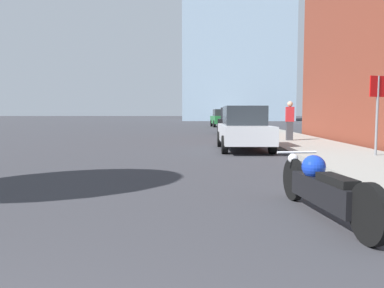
{
  "coord_description": "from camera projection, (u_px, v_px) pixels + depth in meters",
  "views": [
    {
      "loc": [
        1.45,
        -0.59,
        1.36
      ],
      "look_at": [
        1.19,
        6.25,
        0.8
      ],
      "focal_mm": 35.0,
      "sensor_mm": 36.0,
      "label": 1
    }
  ],
  "objects": [
    {
      "name": "parked_car_green",
      "position": [
        222.0,
        118.0,
        38.3
      ],
      "size": [
        2.3,
        4.23,
        1.8
      ],
      "rotation": [
        0.0,
        0.0,
        0.1
      ],
      "color": "#1E6B33",
      "rests_on": "ground_plane"
    },
    {
      "name": "sidewalk",
      "position": [
        245.0,
        125.0,
        40.37
      ],
      "size": [
        2.99,
        240.0,
        0.15
      ],
      "color": "gray",
      "rests_on": "ground_plane"
    },
    {
      "name": "pedestrian",
      "position": [
        290.0,
        120.0,
        16.93
      ],
      "size": [
        0.36,
        0.25,
        1.76
      ],
      "color": "#38383D",
      "rests_on": "sidewalk"
    },
    {
      "name": "parked_car_black",
      "position": [
        232.0,
        121.0,
        25.75
      ],
      "size": [
        2.13,
        4.13,
        1.76
      ],
      "rotation": [
        0.0,
        0.0,
        -0.1
      ],
      "color": "black",
      "rests_on": "ground_plane"
    },
    {
      "name": "stop_sign",
      "position": [
        378.0,
        101.0,
        10.8
      ],
      "size": [
        0.57,
        0.26,
        2.29
      ],
      "color": "slate",
      "rests_on": "sidewalk"
    },
    {
      "name": "parked_car_silver",
      "position": [
        244.0,
        128.0,
        13.92
      ],
      "size": [
        1.88,
        4.41,
        1.64
      ],
      "rotation": [
        0.0,
        0.0,
        0.02
      ],
      "color": "#BCBCC1",
      "rests_on": "ground_plane"
    },
    {
      "name": "motorcycle",
      "position": [
        322.0,
        187.0,
        4.91
      ],
      "size": [
        0.7,
        2.69,
        0.79
      ],
      "rotation": [
        0.0,
        0.0,
        0.15
      ],
      "color": "black",
      "rests_on": "ground_plane"
    }
  ]
}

